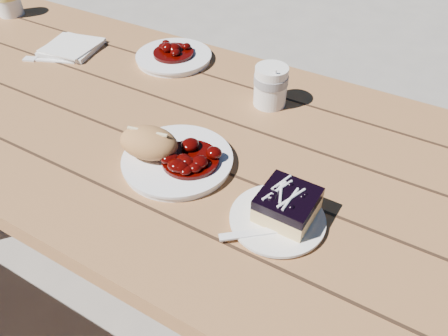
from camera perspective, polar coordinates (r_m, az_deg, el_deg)
The scene contains 14 objects.
ground at distance 1.63m, azimuth -7.54°, elevation -15.09°, with size 60.00×60.00×0.00m, color gray.
picnic_table at distance 1.19m, azimuth -10.02°, elevation 0.67°, with size 2.00×1.55×0.75m.
main_plate at distance 0.92m, azimuth -6.08°, elevation 0.94°, with size 0.23×0.23×0.02m, color white.
goulash_stew at distance 0.90m, azimuth -4.46°, elevation 1.89°, with size 0.12×0.12×0.04m, color #3A0302, non-canonical shape.
bread_roll at distance 0.92m, azimuth -9.80°, elevation 3.28°, with size 0.13×0.08×0.07m, color #B57D45.
dessert_plate at distance 0.81m, azimuth 6.98°, elevation -6.72°, with size 0.17×0.17×0.01m, color white.
blueberry_cake at distance 0.80m, azimuth 8.28°, elevation -4.73°, with size 0.10×0.10×0.06m.
fork_dessert at distance 0.78m, azimuth 3.94°, elevation -8.44°, with size 0.03×0.16×0.01m, color white, non-canonical shape.
coffee_cup at distance 1.09m, azimuth 6.10°, elevation 10.59°, with size 0.08×0.08×0.10m, color white.
napkin_stack at distance 1.43m, azimuth -19.26°, elevation 14.63°, with size 0.15×0.15×0.01m, color white.
fork_table at distance 1.39m, azimuth -21.27°, elevation 12.92°, with size 0.03×0.16×0.01m, color white, non-canonical shape.
second_plate at distance 1.31m, azimuth -6.57°, elevation 14.17°, with size 0.21×0.21×0.02m, color white.
second_stew at distance 1.30m, azimuth -6.67°, elevation 15.30°, with size 0.12×0.12×0.04m, color #3A0302, non-canonical shape.
second_cup at distance 1.74m, azimuth -26.40°, elevation 19.04°, with size 0.08×0.08×0.10m, color white.
Camera 1 is at (0.63, -0.66, 1.36)m, focal length 35.00 mm.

